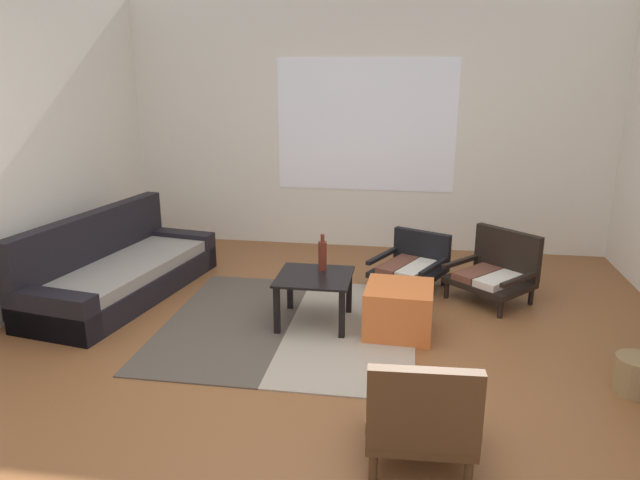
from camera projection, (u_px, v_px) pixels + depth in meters
name	position (u px, v px, depth m)	size (l,w,h in m)	color
ground_plane	(323.00, 378.00, 3.80)	(7.80, 7.80, 0.00)	brown
far_wall_with_window	(366.00, 126.00, 6.32)	(5.60, 0.13, 2.70)	silver
area_rug	(290.00, 325.00, 4.58)	(1.95, 1.95, 0.01)	#4C4238
couch	(118.00, 271.00, 5.14)	(1.06, 2.05, 0.73)	black
coffee_table	(314.00, 285.00, 4.53)	(0.57, 0.56, 0.40)	black
armchair_by_window	(412.00, 263.00, 5.36)	(0.77, 0.78, 0.48)	black
armchair_striped_foreground	(421.00, 415.00, 2.90)	(0.57, 0.58, 0.62)	#472D19
armchair_corner	(496.00, 270.00, 5.03)	(0.82, 0.82, 0.60)	black
ottoman_orange	(399.00, 310.00, 4.40)	(0.50, 0.50, 0.38)	#D1662D
glass_bottle	(323.00, 255.00, 4.60)	(0.07, 0.07, 0.30)	#5B2319
wicker_basket	(636.00, 375.00, 3.60)	(0.26, 0.26, 0.23)	olive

